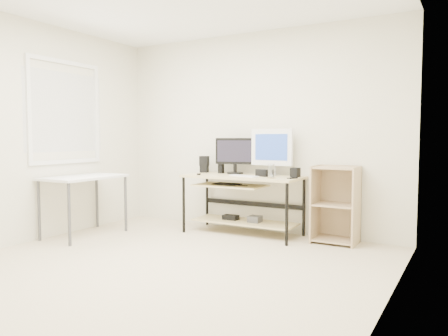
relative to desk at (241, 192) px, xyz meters
The scene contains 16 objects.
room 1.80m from the desk, 93.95° to the right, with size 4.01×4.01×2.62m.
desk is the anchor object (origin of this frame).
side_table 1.97m from the desk, 147.35° to the right, with size 0.60×1.00×0.75m.
shelf_unit 1.19m from the desk, ahead, with size 0.50×0.40×0.90m.
black_monitor 0.54m from the desk, 137.01° to the left, with size 0.51×0.21×0.47m.
white_imac 0.68m from the desk, 30.97° to the left, with size 0.55×0.18×0.59m.
keyboard 0.27m from the desk, 49.27° to the right, with size 0.40×0.11×0.01m, color white.
mouse 0.47m from the desk, ahead, with size 0.06×0.10×0.03m, color #BCBCC1.
center_speaker 0.39m from the desk, ahead, with size 0.17×0.08×0.09m, color black.
speaker_left 0.75m from the desk, 165.75° to the left, with size 0.14×0.14×0.23m.
speaker_right 0.74m from the desk, ahead, with size 0.10×0.10×0.11m, color black.
audio_controller 0.50m from the desk, 158.98° to the left, with size 0.08×0.05×0.15m, color black.
volume_puck 0.59m from the desk, 156.29° to the right, with size 0.05×0.05×0.02m, color black.
smartphone 0.75m from the desk, ahead, with size 0.07×0.12×0.01m, color black.
coaster 0.56m from the desk, 18.46° to the right, with size 0.10×0.10×0.01m, color olive.
drinking_glass 0.59m from the desk, 18.46° to the right, with size 0.08×0.08×0.16m, color white.
Camera 1 is at (2.52, -3.22, 1.23)m, focal length 35.00 mm.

